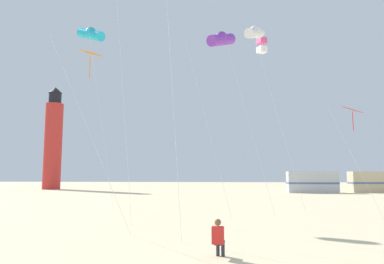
% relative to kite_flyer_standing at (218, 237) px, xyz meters
% --- Properties ---
extents(kite_flyer_standing, '(0.41, 0.55, 1.16)m').
position_rel_kite_flyer_standing_xyz_m(kite_flyer_standing, '(0.00, 0.00, 0.00)').
color(kite_flyer_standing, red).
rests_on(kite_flyer_standing, ground).
extents(kite_tube_violet, '(3.25, 3.50, 11.59)m').
position_rel_kite_flyer_standing_xyz_m(kite_tube_violet, '(0.29, 10.44, 10.27)').
color(kite_tube_violet, silver).
rests_on(kite_tube_violet, ground).
extents(kite_diamond_orange, '(3.15, 2.91, 8.32)m').
position_rel_kite_flyer_standing_xyz_m(kite_diamond_orange, '(-5.84, 4.47, 7.17)').
color(kite_diamond_orange, silver).
rests_on(kite_diamond_orange, ground).
extents(kite_diamond_scarlet, '(2.38, 2.20, 6.37)m').
position_rel_kite_flyer_standing_xyz_m(kite_diamond_scarlet, '(7.73, 9.60, 5.34)').
color(kite_diamond_scarlet, silver).
rests_on(kite_diamond_scarlet, ground).
extents(kite_box_rainbow, '(3.49, 2.98, 12.67)m').
position_rel_kite_flyer_standing_xyz_m(kite_box_rainbow, '(3.39, 14.97, 11.45)').
color(kite_box_rainbow, silver).
rests_on(kite_box_rainbow, ground).
extents(kite_tube_white, '(3.16, 3.54, 13.17)m').
position_rel_kite_flyer_standing_xyz_m(kite_tube_white, '(2.70, 13.40, 11.85)').
color(kite_tube_white, silver).
rests_on(kite_tube_white, ground).
extents(kite_tube_cyan, '(3.10, 2.79, 13.11)m').
position_rel_kite_flyer_standing_xyz_m(kite_tube_cyan, '(-8.94, 12.66, 11.79)').
color(kite_tube_cyan, silver).
rests_on(kite_tube_cyan, ground).
extents(lighthouse_distant, '(2.80, 2.80, 16.80)m').
position_rel_kite_flyer_standing_xyz_m(lighthouse_distant, '(-26.80, 44.93, 7.22)').
color(lighthouse_distant, red).
rests_on(lighthouse_distant, ground).
extents(rv_van_silver, '(6.52, 2.57, 2.80)m').
position_rel_kite_flyer_standing_xyz_m(rv_van_silver, '(12.51, 37.56, 0.78)').
color(rv_van_silver, '#B7BABF').
rests_on(rv_van_silver, ground).
extents(rv_van_tan, '(6.46, 2.41, 2.80)m').
position_rel_kite_flyer_standing_xyz_m(rv_van_tan, '(21.11, 38.85, 0.78)').
color(rv_van_tan, '#C6B28C').
rests_on(rv_van_tan, ground).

